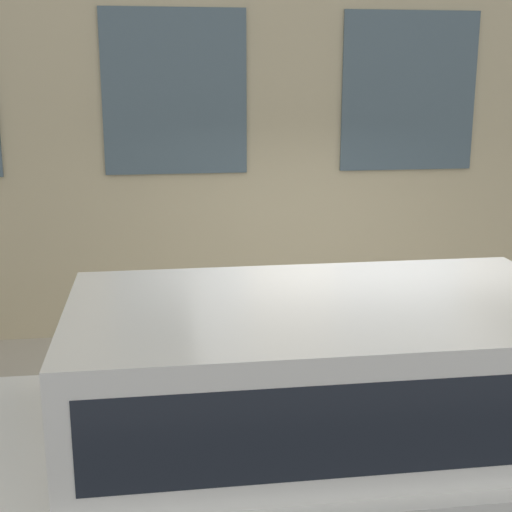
% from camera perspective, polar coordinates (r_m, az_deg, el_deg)
% --- Properties ---
extents(ground_plane, '(80.00, 80.00, 0.00)m').
position_cam_1_polar(ground_plane, '(6.22, 7.23, -14.66)').
color(ground_plane, '#38383A').
extents(sidewalk, '(2.47, 60.00, 0.17)m').
position_cam_1_polar(sidewalk, '(7.26, 4.68, -9.48)').
color(sidewalk, '#A8A093').
rests_on(sidewalk, ground_plane).
extents(fire_hydrant, '(0.27, 0.40, 0.67)m').
position_cam_1_polar(fire_hydrant, '(6.39, 3.41, -8.72)').
color(fire_hydrant, gray).
rests_on(fire_hydrant, sidewalk).
extents(person, '(0.28, 0.19, 1.16)m').
position_cam_1_polar(person, '(6.41, -3.37, -5.20)').
color(person, '#998466').
rests_on(person, sidewalk).
extents(parked_truck_white_near, '(1.95, 4.93, 1.70)m').
position_cam_1_polar(parked_truck_white_near, '(4.49, 4.83, -12.40)').
color(parked_truck_white_near, black).
rests_on(parked_truck_white_near, ground_plane).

